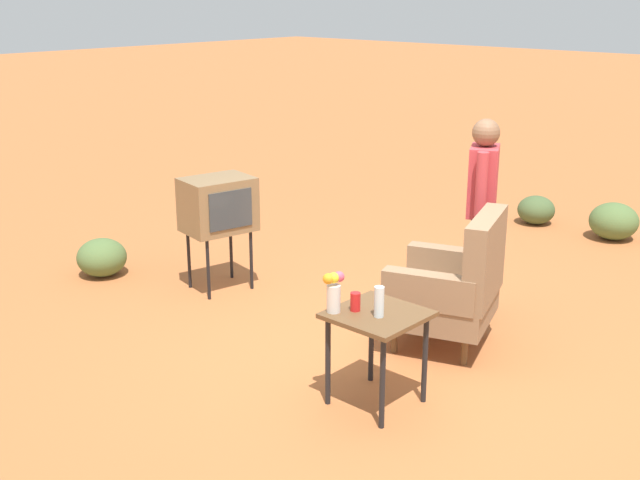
{
  "coord_description": "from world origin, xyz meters",
  "views": [
    {
      "loc": [
        4.46,
        3.27,
        2.61
      ],
      "look_at": [
        -0.13,
        -0.91,
        0.65
      ],
      "focal_mm": 44.73,
      "sensor_mm": 36.0,
      "label": 1
    }
  ],
  "objects_px": {
    "tv_on_stand": "(218,205)",
    "flower_vase": "(334,290)",
    "side_table": "(377,326)",
    "bottle_short_clear": "(379,302)",
    "person_standing": "(482,205)",
    "soda_can_red": "(355,302)",
    "armchair": "(454,285)"
  },
  "relations": [
    {
      "from": "soda_can_red",
      "to": "tv_on_stand",
      "type": "bearing_deg",
      "value": -109.12
    },
    {
      "from": "soda_can_red",
      "to": "flower_vase",
      "type": "bearing_deg",
      "value": -39.98
    },
    {
      "from": "side_table",
      "to": "bottle_short_clear",
      "type": "bearing_deg",
      "value": 44.57
    },
    {
      "from": "person_standing",
      "to": "soda_can_red",
      "type": "height_order",
      "value": "person_standing"
    },
    {
      "from": "tv_on_stand",
      "to": "side_table",
      "type": "bearing_deg",
      "value": 73.39
    },
    {
      "from": "person_standing",
      "to": "flower_vase",
      "type": "bearing_deg",
      "value": 3.57
    },
    {
      "from": "side_table",
      "to": "person_standing",
      "type": "height_order",
      "value": "person_standing"
    },
    {
      "from": "person_standing",
      "to": "flower_vase",
      "type": "xyz_separation_m",
      "value": [
        1.95,
        0.12,
        -0.15
      ]
    },
    {
      "from": "tv_on_stand",
      "to": "flower_vase",
      "type": "distance_m",
      "value": 2.32
    },
    {
      "from": "armchair",
      "to": "soda_can_red",
      "type": "height_order",
      "value": "armchair"
    },
    {
      "from": "armchair",
      "to": "side_table",
      "type": "bearing_deg",
      "value": 6.34
    },
    {
      "from": "person_standing",
      "to": "soda_can_red",
      "type": "distance_m",
      "value": 1.87
    },
    {
      "from": "side_table",
      "to": "bottle_short_clear",
      "type": "relative_size",
      "value": 3.2
    },
    {
      "from": "armchair",
      "to": "flower_vase",
      "type": "height_order",
      "value": "armchair"
    },
    {
      "from": "armchair",
      "to": "soda_can_red",
      "type": "xyz_separation_m",
      "value": [
        1.14,
        -0.01,
        0.2
      ]
    },
    {
      "from": "armchair",
      "to": "flower_vase",
      "type": "distance_m",
      "value": 1.28
    },
    {
      "from": "soda_can_red",
      "to": "flower_vase",
      "type": "xyz_separation_m",
      "value": [
        0.11,
        -0.09,
        0.09
      ]
    },
    {
      "from": "soda_can_red",
      "to": "flower_vase",
      "type": "relative_size",
      "value": 0.46
    },
    {
      "from": "side_table",
      "to": "tv_on_stand",
      "type": "distance_m",
      "value": 2.48
    },
    {
      "from": "flower_vase",
      "to": "person_standing",
      "type": "bearing_deg",
      "value": -176.43
    },
    {
      "from": "side_table",
      "to": "bottle_short_clear",
      "type": "distance_m",
      "value": 0.21
    },
    {
      "from": "side_table",
      "to": "person_standing",
      "type": "relative_size",
      "value": 0.39
    },
    {
      "from": "person_standing",
      "to": "armchair",
      "type": "bearing_deg",
      "value": 17.44
    },
    {
      "from": "person_standing",
      "to": "soda_can_red",
      "type": "xyz_separation_m",
      "value": [
        1.84,
        0.21,
        -0.24
      ]
    },
    {
      "from": "bottle_short_clear",
      "to": "person_standing",
      "type": "bearing_deg",
      "value": -168.03
    },
    {
      "from": "bottle_short_clear",
      "to": "flower_vase",
      "type": "height_order",
      "value": "flower_vase"
    },
    {
      "from": "armchair",
      "to": "side_table",
      "type": "relative_size",
      "value": 1.65
    },
    {
      "from": "bottle_short_clear",
      "to": "flower_vase",
      "type": "bearing_deg",
      "value": -63.36
    },
    {
      "from": "armchair",
      "to": "tv_on_stand",
      "type": "height_order",
      "value": "armchair"
    },
    {
      "from": "side_table",
      "to": "tv_on_stand",
      "type": "bearing_deg",
      "value": -106.61
    },
    {
      "from": "side_table",
      "to": "person_standing",
      "type": "xyz_separation_m",
      "value": [
        -1.77,
        -0.34,
        0.39
      ]
    },
    {
      "from": "person_standing",
      "to": "flower_vase",
      "type": "distance_m",
      "value": 1.96
    }
  ]
}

